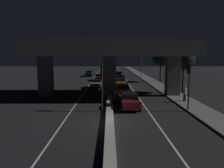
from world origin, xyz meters
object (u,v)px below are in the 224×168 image
car_silver_lead_oncoming (96,84)px  car_dark_red_second_oncoming (100,77)px  car_dark_green_third_oncoming (89,73)px  car_dark_red_lead (129,100)px  car_taxi_yellow_third (120,82)px  car_taxi_yellow_second (123,89)px  car_black_fourth (120,79)px  traffic_light_right_of_median (189,78)px  traffic_light_left_of_median (102,79)px  street_lamp (140,58)px  motorcycle_red_filtering_near (115,98)px  car_black_fifth (118,75)px  pedestrian_on_sidewalk (185,94)px

car_silver_lead_oncoming → car_dark_red_second_oncoming: 11.75m
car_dark_green_third_oncoming → car_silver_lead_oncoming: bearing=9.7°
car_dark_red_lead → car_taxi_yellow_third: bearing=-2.0°
car_taxi_yellow_second → car_black_fourth: car_taxi_yellow_second is taller
traffic_light_right_of_median → traffic_light_left_of_median: bearing=180.0°
traffic_light_right_of_median → car_taxi_yellow_third: (-5.75, 17.57, -2.56)m
car_silver_lead_oncoming → street_lamp: bearing=154.7°
car_taxi_yellow_third → traffic_light_left_of_median: bearing=170.7°
motorcycle_red_filtering_near → car_black_fifth: bearing=-4.3°
traffic_light_right_of_median → car_taxi_yellow_second: (-5.83, 9.39, -2.57)m
car_dark_green_third_oncoming → pedestrian_on_sidewalk: 37.05m
street_lamp → motorcycle_red_filtering_near: (-7.35, -32.12, -4.25)m
traffic_light_right_of_median → car_dark_green_third_oncoming: 40.62m
street_lamp → car_dark_green_third_oncoming: size_ratio=1.77×
street_lamp → car_dark_red_second_oncoming: street_lamp is taller
car_dark_red_lead → street_lamp: bearing=-11.9°
car_black_fourth → car_silver_lead_oncoming: (-4.57, -8.31, -0.01)m
car_dark_green_third_oncoming → car_dark_red_lead: bearing=12.9°
car_taxi_yellow_second → car_taxi_yellow_third: (0.09, 8.18, 0.02)m
car_taxi_yellow_third → car_black_fifth: size_ratio=1.04×
traffic_light_right_of_median → car_dark_red_lead: (-5.69, 1.32, -2.52)m
car_black_fifth → car_silver_lead_oncoming: size_ratio=1.03×
car_black_fourth → motorcycle_red_filtering_near: 20.25m
pedestrian_on_sidewalk → car_dark_red_second_oncoming: bearing=115.1°
car_black_fourth → car_black_fifth: bearing=0.6°
car_black_fifth → motorcycle_red_filtering_near: bearing=176.1°
traffic_light_right_of_median → car_dark_red_second_oncoming: traffic_light_right_of_median is taller
car_black_fifth → traffic_light_right_of_median: bearing=-171.2°
car_black_fourth → car_dark_green_third_oncoming: car_black_fourth is taller
traffic_light_left_of_median → car_black_fourth: 24.57m
motorcycle_red_filtering_near → pedestrian_on_sidewalk: pedestrian_on_sidewalk is taller
street_lamp → car_taxi_yellow_third: size_ratio=1.79×
car_taxi_yellow_second → car_silver_lead_oncoming: (-4.14, 6.57, -0.02)m
car_dark_red_second_oncoming → car_silver_lead_oncoming: bearing=1.8°
car_taxi_yellow_third → car_dark_red_second_oncoming: 10.96m
car_taxi_yellow_third → car_silver_lead_oncoming: size_ratio=1.07×
traffic_light_right_of_median → car_black_fifth: size_ratio=1.11×
car_black_fifth → car_silver_lead_oncoming: car_black_fifth is taller
car_silver_lead_oncoming → car_dark_red_lead: bearing=17.8°
traffic_light_right_of_median → street_lamp: 36.23m
car_dark_red_lead → car_black_fifth: (0.23, 31.51, 0.01)m
car_silver_lead_oncoming → traffic_light_left_of_median: bearing=6.9°
traffic_light_right_of_median → pedestrian_on_sidewalk: traffic_light_right_of_median is taller
car_dark_red_second_oncoming → motorcycle_red_filtering_near: size_ratio=2.75×
car_taxi_yellow_second → car_dark_red_second_oncoming: (-4.09, 18.31, -0.03)m
traffic_light_right_of_median → car_black_fifth: traffic_light_right_of_median is taller
traffic_light_right_of_median → car_taxi_yellow_second: traffic_light_right_of_median is taller
traffic_light_left_of_median → motorcycle_red_filtering_near: size_ratio=2.71×
car_taxi_yellow_third → car_silver_lead_oncoming: 4.52m
car_black_fourth → pedestrian_on_sidewalk: pedestrian_on_sidewalk is taller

